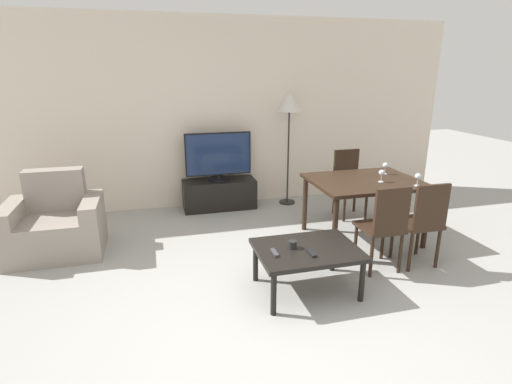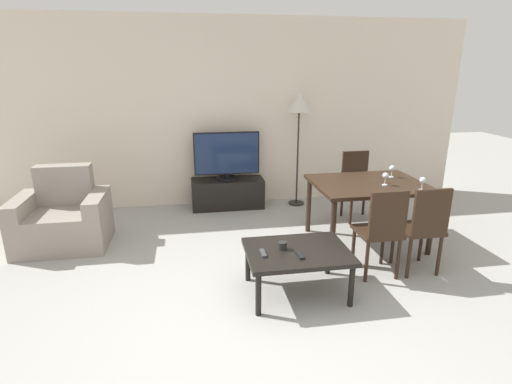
{
  "view_description": "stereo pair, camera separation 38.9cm",
  "coord_description": "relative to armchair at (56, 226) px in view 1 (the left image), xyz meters",
  "views": [
    {
      "loc": [
        -0.83,
        -2.53,
        1.99
      ],
      "look_at": [
        0.27,
        1.63,
        0.65
      ],
      "focal_mm": 28.0,
      "sensor_mm": 36.0,
      "label": 1
    },
    {
      "loc": [
        -0.45,
        -2.62,
        1.99
      ],
      "look_at": [
        0.27,
        1.63,
        0.65
      ],
      "focal_mm": 28.0,
      "sensor_mm": 36.0,
      "label": 2
    }
  ],
  "objects": [
    {
      "name": "wine_glass_left",
      "position": [
        3.92,
        -0.9,
        0.53
      ],
      "size": [
        0.07,
        0.07,
        0.15
      ],
      "color": "silver",
      "rests_on": "dining_table"
    },
    {
      "name": "wine_glass_center",
      "position": [
        3.62,
        -0.65,
        0.53
      ],
      "size": [
        0.07,
        0.07,
        0.15
      ],
      "color": "silver",
      "rests_on": "dining_table"
    },
    {
      "name": "cup_white_near",
      "position": [
        2.26,
        -1.44,
        0.15
      ],
      "size": [
        0.08,
        0.08,
        0.07
      ],
      "color": "black",
      "rests_on": "coffee_table"
    },
    {
      "name": "armchair",
      "position": [
        0.0,
        0.0,
        0.0
      ],
      "size": [
        0.99,
        0.75,
        0.9
      ],
      "color": "gray",
      "rests_on": "ground_plane"
    },
    {
      "name": "dining_chair_near_right",
      "position": [
        3.71,
        -1.32,
        0.2
      ],
      "size": [
        0.4,
        0.4,
        0.92
      ],
      "color": "black",
      "rests_on": "ground_plane"
    },
    {
      "name": "floor_lamp",
      "position": [
        3.06,
        0.98,
        1.15
      ],
      "size": [
        0.35,
        0.35,
        1.68
      ],
      "color": "black",
      "rests_on": "ground_plane"
    },
    {
      "name": "dining_table",
      "position": [
        3.49,
        -0.52,
        0.34
      ],
      "size": [
        1.25,
        0.99,
        0.74
      ],
      "color": "black",
      "rests_on": "ground_plane"
    },
    {
      "name": "coffee_table",
      "position": [
        2.4,
        -1.48,
        0.07
      ],
      "size": [
        0.93,
        0.7,
        0.43
      ],
      "color": "black",
      "rests_on": "ground_plane"
    },
    {
      "name": "remote_secondary",
      "position": [
        2.38,
        -1.6,
        0.13
      ],
      "size": [
        0.04,
        0.15,
        0.02
      ],
      "color": "black",
      "rests_on": "coffee_table"
    },
    {
      "name": "wall_back",
      "position": [
        1.94,
        1.28,
        1.04
      ],
      "size": [
        7.53,
        0.06,
        2.7
      ],
      "color": "beige",
      "rests_on": "ground_plane"
    },
    {
      "name": "wine_glass_right",
      "position": [
        3.86,
        -0.35,
        0.53
      ],
      "size": [
        0.07,
        0.07,
        0.15
      ],
      "color": "silver",
      "rests_on": "dining_table"
    },
    {
      "name": "dining_chair_far",
      "position": [
        3.71,
        0.28,
        0.2
      ],
      "size": [
        0.4,
        0.4,
        0.92
      ],
      "color": "black",
      "rests_on": "ground_plane"
    },
    {
      "name": "remote_primary",
      "position": [
        2.07,
        -1.51,
        0.13
      ],
      "size": [
        0.04,
        0.15,
        0.02
      ],
      "color": "#38383D",
      "rests_on": "coffee_table"
    },
    {
      "name": "dining_chair_near",
      "position": [
        3.27,
        -1.32,
        0.2
      ],
      "size": [
        0.4,
        0.4,
        0.92
      ],
      "color": "black",
      "rests_on": "ground_plane"
    },
    {
      "name": "ground_plane",
      "position": [
        1.94,
        -2.02,
        -0.31
      ],
      "size": [
        18.0,
        18.0,
        0.0
      ],
      "primitive_type": "plane",
      "color": "#9E9E99"
    },
    {
      "name": "tv_stand",
      "position": [
        2.01,
        1.01,
        -0.1
      ],
      "size": [
        1.05,
        0.41,
        0.43
      ],
      "color": "black",
      "rests_on": "ground_plane"
    },
    {
      "name": "tv",
      "position": [
        2.01,
        1.0,
        0.47
      ],
      "size": [
        0.95,
        0.32,
        0.7
      ],
      "color": "black",
      "rests_on": "tv_stand"
    }
  ]
}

